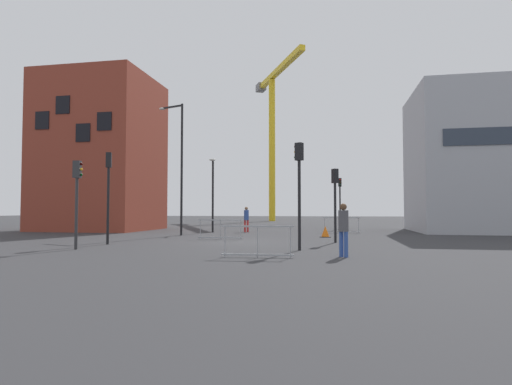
{
  "coord_description": "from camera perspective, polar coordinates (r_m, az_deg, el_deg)",
  "views": [
    {
      "loc": [
        4.75,
        -20.27,
        1.61
      ],
      "look_at": [
        0.0,
        5.31,
        2.69
      ],
      "focal_mm": 28.97,
      "sensor_mm": 36.0,
      "label": 1
    }
  ],
  "objects": [
    {
      "name": "safety_barrier_mid_span",
      "position": [
        13.89,
        0.2,
        -6.7
      ],
      "size": [
        2.45,
        0.21,
        1.08
      ],
      "color": "#9EA0A5",
      "rests_on": "ground"
    },
    {
      "name": "brick_building",
      "position": [
        35.15,
        -20.59,
        5.0
      ],
      "size": [
        8.15,
        7.42,
        12.06
      ],
      "color": "brown",
      "rests_on": "ground"
    },
    {
      "name": "traffic_light_verge",
      "position": [
        18.29,
        -23.48,
        0.43
      ],
      "size": [
        0.38,
        0.28,
        3.6
      ],
      "color": "#2D2D30",
      "rests_on": "ground"
    },
    {
      "name": "safety_barrier_right_run",
      "position": [
        22.37,
        -4.96,
        -5.05
      ],
      "size": [
        2.5,
        0.12,
        1.08
      ],
      "color": "gray",
      "rests_on": "ground"
    },
    {
      "name": "safety_barrier_front",
      "position": [
        28.82,
        11.7,
        -4.4
      ],
      "size": [
        2.52,
        0.22,
        1.08
      ],
      "color": "#9EA0A5",
      "rests_on": "ground"
    },
    {
      "name": "traffic_light_crosswalk",
      "position": [
        20.41,
        -19.71,
        1.25
      ],
      "size": [
        0.33,
        0.39,
        4.28
      ],
      "color": "black",
      "rests_on": "ground"
    },
    {
      "name": "traffic_light_near",
      "position": [
        16.51,
        5.97,
        1.95
      ],
      "size": [
        0.39,
        0.34,
        4.27
      ],
      "color": "black",
      "rests_on": "ground"
    },
    {
      "name": "traffic_light_far",
      "position": [
        34.89,
        11.52,
        -0.34
      ],
      "size": [
        0.27,
        0.38,
        4.22
      ],
      "color": "black",
      "rests_on": "ground"
    },
    {
      "name": "traffic_light_island",
      "position": [
        20.58,
        10.85,
        -0.0
      ],
      "size": [
        0.35,
        0.38,
        3.61
      ],
      "color": "black",
      "rests_on": "ground"
    },
    {
      "name": "construction_crane",
      "position": [
        59.03,
        2.35,
        9.89
      ],
      "size": [
        8.72,
        15.94,
        21.05
      ],
      "color": "yellow",
      "rests_on": "ground"
    },
    {
      "name": "streetlamp_short",
      "position": [
        29.23,
        -6.0,
        0.59
      ],
      "size": [
        0.6,
        1.38,
        5.13
      ],
      "color": "black",
      "rests_on": "ground"
    },
    {
      "name": "pedestrian_waiting",
      "position": [
        14.4,
        11.98,
        -4.49
      ],
      "size": [
        0.34,
        0.34,
        1.82
      ],
      "color": "#33519E",
      "rests_on": "ground"
    },
    {
      "name": "streetlamp_tall",
      "position": [
        26.56,
        -10.56,
        4.64
      ],
      "size": [
        1.84,
        0.71,
        8.3
      ],
      "color": "black",
      "rests_on": "ground"
    },
    {
      "name": "traffic_cone_orange",
      "position": [
        24.55,
        9.55,
        -5.39
      ],
      "size": [
        0.64,
        0.64,
        0.65
      ],
      "color": "black",
      "rests_on": "ground"
    },
    {
      "name": "office_block",
      "position": [
        34.76,
        31.75,
        3.82
      ],
      "size": [
        13.34,
        8.54,
        10.29
      ],
      "color": "#A8AAB2",
      "rests_on": "ground"
    },
    {
      "name": "ground",
      "position": [
        20.89,
        -2.68,
        -6.79
      ],
      "size": [
        160.0,
        160.0,
        0.0
      ],
      "primitive_type": "plane",
      "color": "#333335"
    },
    {
      "name": "pedestrian_walking",
      "position": [
        29.55,
        -1.34,
        -3.44
      ],
      "size": [
        0.34,
        0.34,
        1.81
      ],
      "color": "red",
      "rests_on": "ground"
    }
  ]
}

